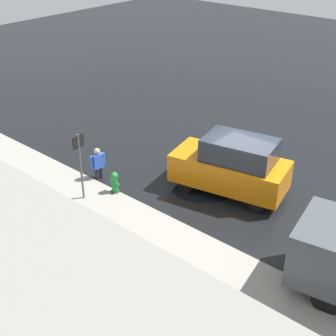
{
  "coord_description": "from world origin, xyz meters",
  "views": [
    {
      "loc": [
        -6.89,
        11.97,
        8.65
      ],
      "look_at": [
        2.12,
        1.4,
        0.9
      ],
      "focal_mm": 50.0,
      "sensor_mm": 36.0,
      "label": 1
    }
  ],
  "objects_px": {
    "fire_hydrant": "(115,183)",
    "moving_hatchback": "(232,166)",
    "sign_post": "(80,158)",
    "pedestrian": "(98,162)"
  },
  "relations": [
    {
      "from": "fire_hydrant",
      "to": "sign_post",
      "type": "distance_m",
      "value": 1.61
    },
    {
      "from": "fire_hydrant",
      "to": "sign_post",
      "type": "height_order",
      "value": "sign_post"
    },
    {
      "from": "moving_hatchback",
      "to": "sign_post",
      "type": "height_order",
      "value": "sign_post"
    },
    {
      "from": "fire_hydrant",
      "to": "sign_post",
      "type": "relative_size",
      "value": 0.33
    },
    {
      "from": "fire_hydrant",
      "to": "sign_post",
      "type": "xyz_separation_m",
      "value": [
        0.53,
        0.96,
        1.18
      ]
    },
    {
      "from": "fire_hydrant",
      "to": "moving_hatchback",
      "type": "bearing_deg",
      "value": -138.48
    },
    {
      "from": "fire_hydrant",
      "to": "pedestrian",
      "type": "distance_m",
      "value": 1.23
    },
    {
      "from": "fire_hydrant",
      "to": "sign_post",
      "type": "bearing_deg",
      "value": 60.75
    },
    {
      "from": "moving_hatchback",
      "to": "pedestrian",
      "type": "distance_m",
      "value": 4.78
    },
    {
      "from": "moving_hatchback",
      "to": "sign_post",
      "type": "bearing_deg",
      "value": 45.62
    }
  ]
}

